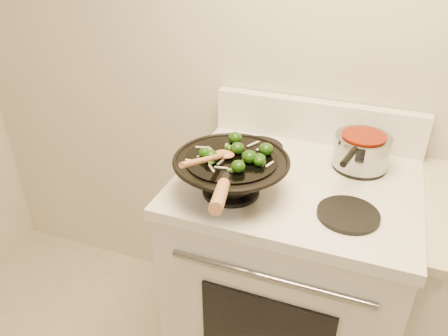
% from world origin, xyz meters
% --- Properties ---
extents(stove, '(0.78, 0.67, 1.08)m').
position_xyz_m(stove, '(-0.12, 1.17, 0.47)').
color(stove, white).
rests_on(stove, ground).
extents(wok, '(0.36, 0.58, 0.23)m').
position_xyz_m(wok, '(-0.30, 1.02, 0.99)').
color(wok, black).
rests_on(wok, stove).
extents(stirfry, '(0.26, 0.23, 0.04)m').
position_xyz_m(stirfry, '(-0.29, 1.03, 1.06)').
color(stirfry, '#143808').
rests_on(stirfry, wok).
extents(wooden_spoon, '(0.07, 0.28, 0.11)m').
position_xyz_m(wooden_spoon, '(-0.33, 0.95, 1.08)').
color(wooden_spoon, '#A26940').
rests_on(wooden_spoon, wok).
extents(saucepan, '(0.19, 0.30, 0.11)m').
position_xyz_m(saucepan, '(0.06, 1.32, 0.99)').
color(saucepan, gray).
rests_on(saucepan, stove).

